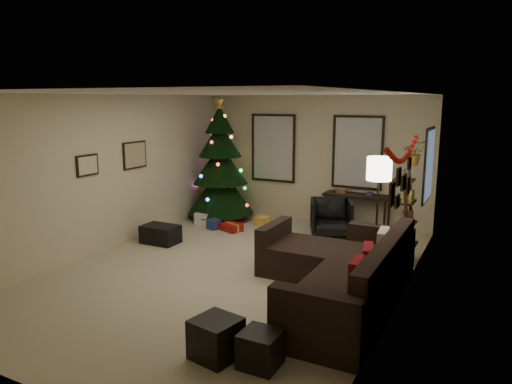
# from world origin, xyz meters

# --- Properties ---
(floor) EXTENTS (7.00, 7.00, 0.00)m
(floor) POSITION_xyz_m (0.00, 0.00, 0.00)
(floor) COLOR tan
(floor) RESTS_ON ground
(ceiling) EXTENTS (7.00, 7.00, 0.00)m
(ceiling) POSITION_xyz_m (0.00, 0.00, 2.70)
(ceiling) COLOR white
(ceiling) RESTS_ON floor
(wall_back) EXTENTS (5.00, 0.00, 5.00)m
(wall_back) POSITION_xyz_m (0.00, 3.50, 1.35)
(wall_back) COLOR beige
(wall_back) RESTS_ON floor
(wall_front) EXTENTS (5.00, 0.00, 5.00)m
(wall_front) POSITION_xyz_m (0.00, -3.50, 1.35)
(wall_front) COLOR beige
(wall_front) RESTS_ON floor
(wall_left) EXTENTS (0.00, 7.00, 7.00)m
(wall_left) POSITION_xyz_m (-2.50, 0.00, 1.35)
(wall_left) COLOR beige
(wall_left) RESTS_ON floor
(wall_right) EXTENTS (0.00, 7.00, 7.00)m
(wall_right) POSITION_xyz_m (2.50, 0.00, 1.35)
(wall_right) COLOR beige
(wall_right) RESTS_ON floor
(window_back_left) EXTENTS (1.05, 0.06, 1.50)m
(window_back_left) POSITION_xyz_m (-0.95, 3.47, 1.55)
(window_back_left) COLOR #728CB2
(window_back_left) RESTS_ON wall_back
(window_back_right) EXTENTS (1.05, 0.06, 1.50)m
(window_back_right) POSITION_xyz_m (0.95, 3.47, 1.55)
(window_back_right) COLOR #728CB2
(window_back_right) RESTS_ON wall_back
(window_right_wall) EXTENTS (0.06, 0.90, 1.30)m
(window_right_wall) POSITION_xyz_m (2.47, 2.55, 1.50)
(window_right_wall) COLOR #728CB2
(window_right_wall) RESTS_ON wall_right
(christmas_tree) EXTENTS (1.45, 1.45, 2.71)m
(christmas_tree) POSITION_xyz_m (-1.87, 2.71, 1.12)
(christmas_tree) COLOR black
(christmas_tree) RESTS_ON floor
(presents) EXTENTS (1.50, 1.01, 0.28)m
(presents) POSITION_xyz_m (-1.53, 2.25, 0.11)
(presents) COLOR silver
(presents) RESTS_ON floor
(sofa) EXTENTS (2.11, 3.04, 0.92)m
(sofa) POSITION_xyz_m (1.81, -0.20, 0.30)
(sofa) COLOR black
(sofa) RESTS_ON floor
(pillow_red_a) EXTENTS (0.12, 0.40, 0.40)m
(pillow_red_a) POSITION_xyz_m (2.21, -0.98, 0.64)
(pillow_red_a) COLOR maroon
(pillow_red_a) RESTS_ON sofa
(pillow_red_b) EXTENTS (0.21, 0.45, 0.44)m
(pillow_red_b) POSITION_xyz_m (2.21, -0.49, 0.64)
(pillow_red_b) COLOR maroon
(pillow_red_b) RESTS_ON sofa
(pillow_cream) EXTENTS (0.17, 0.45, 0.44)m
(pillow_cream) POSITION_xyz_m (2.21, 0.35, 0.63)
(pillow_cream) COLOR beige
(pillow_cream) RESTS_ON sofa
(ottoman_near) EXTENTS (0.51, 0.51, 0.42)m
(ottoman_near) POSITION_xyz_m (1.12, -2.26, 0.21)
(ottoman_near) COLOR black
(ottoman_near) RESTS_ON floor
(ottoman_far) EXTENTS (0.38, 0.38, 0.36)m
(ottoman_far) POSITION_xyz_m (1.60, -2.20, 0.18)
(ottoman_far) COLOR black
(ottoman_far) RESTS_ON floor
(desk) EXTENTS (1.35, 0.48, 0.73)m
(desk) POSITION_xyz_m (1.06, 3.22, 0.64)
(desk) COLOR black
(desk) RESTS_ON floor
(desk_chair) EXTENTS (0.91, 0.89, 0.73)m
(desk_chair) POSITION_xyz_m (0.72, 2.57, 0.36)
(desk_chair) COLOR black
(desk_chair) RESTS_ON floor
(bookshelf) EXTENTS (0.30, 0.47, 1.56)m
(bookshelf) POSITION_xyz_m (2.30, 1.66, 0.76)
(bookshelf) COLOR black
(bookshelf) RESTS_ON floor
(potted_plant) EXTENTS (0.60, 0.57, 0.53)m
(potted_plant) POSITION_xyz_m (2.30, 1.92, 1.83)
(potted_plant) COLOR #4C4C4C
(potted_plant) RESTS_ON bookshelf
(floor_lamp) EXTENTS (0.37, 0.37, 1.77)m
(floor_lamp) POSITION_xyz_m (1.95, 1.05, 1.48)
(floor_lamp) COLOR black
(floor_lamp) RESTS_ON floor
(art_map) EXTENTS (0.04, 0.60, 0.50)m
(art_map) POSITION_xyz_m (-2.48, 0.69, 1.60)
(art_map) COLOR black
(art_map) RESTS_ON wall_left
(art_abstract) EXTENTS (0.04, 0.45, 0.35)m
(art_abstract) POSITION_xyz_m (-2.48, -0.46, 1.55)
(art_abstract) COLOR black
(art_abstract) RESTS_ON wall_left
(gallery) EXTENTS (0.03, 1.25, 0.54)m
(gallery) POSITION_xyz_m (2.48, -0.07, 1.57)
(gallery) COLOR black
(gallery) RESTS_ON wall_right
(garland) EXTENTS (0.08, 1.90, 0.30)m
(garland) POSITION_xyz_m (2.45, 0.10, 1.98)
(garland) COLOR #A5140C
(garland) RESTS_ON wall_right
(stocking_left) EXTENTS (0.20, 0.05, 0.36)m
(stocking_left) POSITION_xyz_m (-0.14, 3.57, 1.43)
(stocking_left) COLOR #990F0C
(stocking_left) RESTS_ON wall_back
(stocking_right) EXTENTS (0.20, 0.05, 0.36)m
(stocking_right) POSITION_xyz_m (0.19, 3.60, 1.44)
(stocking_right) COLOR #990F0C
(stocking_right) RESTS_ON wall_back
(storage_bin) EXTENTS (0.67, 0.45, 0.33)m
(storage_bin) POSITION_xyz_m (-1.91, 0.64, 0.17)
(storage_bin) COLOR black
(storage_bin) RESTS_ON floor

